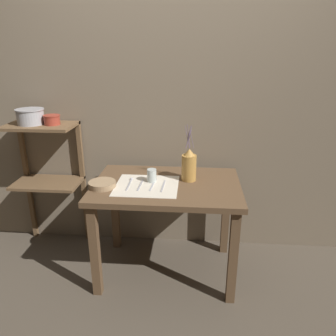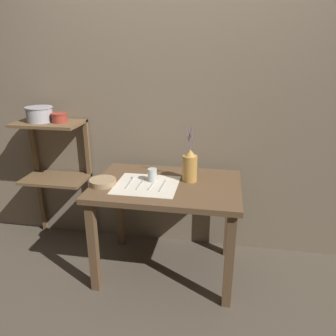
{
  "view_description": "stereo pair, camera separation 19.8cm",
  "coord_description": "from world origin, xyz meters",
  "views": [
    {
      "loc": [
        0.19,
        -2.18,
        1.67
      ],
      "look_at": [
        0.01,
        0.0,
        0.87
      ],
      "focal_mm": 35.0,
      "sensor_mm": 36.0,
      "label": 1
    },
    {
      "loc": [
        0.39,
        -2.15,
        1.67
      ],
      "look_at": [
        0.01,
        0.0,
        0.87
      ],
      "focal_mm": 35.0,
      "sensor_mm": 36.0,
      "label": 2
    }
  ],
  "objects": [
    {
      "name": "spoon_outer",
      "position": [
        -0.09,
        0.01,
        0.76
      ],
      "size": [
        0.03,
        0.22,
        0.02
      ],
      "color": "#A8A8AD",
      "rests_on": "wooden_table"
    },
    {
      "name": "metal_pot_large",
      "position": [
        -1.09,
        0.26,
        1.17
      ],
      "size": [
        0.22,
        0.22,
        0.12
      ],
      "color": "#A8A8AD",
      "rests_on": "wooden_shelf_unit"
    },
    {
      "name": "spoon_inner",
      "position": [
        -0.27,
        0.0,
        0.76
      ],
      "size": [
        0.02,
        0.22,
        0.02
      ],
      "color": "#A8A8AD",
      "rests_on": "wooden_table"
    },
    {
      "name": "wooden_bowl",
      "position": [
        -0.45,
        -0.1,
        0.77
      ],
      "size": [
        0.19,
        0.19,
        0.04
      ],
      "color": "#9E7F5B",
      "rests_on": "wooden_table"
    },
    {
      "name": "glass_tumbler_near",
      "position": [
        -0.11,
        0.02,
        0.8
      ],
      "size": [
        0.07,
        0.07,
        0.09
      ],
      "color": "#B7C1BC",
      "rests_on": "wooden_table"
    },
    {
      "name": "fork_inner",
      "position": [
        -0.02,
        -0.06,
        0.76
      ],
      "size": [
        0.02,
        0.21,
        0.0
      ],
      "color": "#A8A8AD",
      "rests_on": "wooden_table"
    },
    {
      "name": "pitcher_with_flowers",
      "position": [
        0.16,
        0.08,
        0.86
      ],
      "size": [
        0.11,
        0.11,
        0.42
      ],
      "color": "#B7843D",
      "rests_on": "wooden_table"
    },
    {
      "name": "ground_plane",
      "position": [
        0.0,
        0.0,
        0.0
      ],
      "size": [
        12.0,
        12.0,
        0.0
      ],
      "primitive_type": "plane",
      "color": "brown"
    },
    {
      "name": "wooden_table",
      "position": [
        0.0,
        0.0,
        0.64
      ],
      "size": [
        1.06,
        0.72,
        0.75
      ],
      "color": "brown",
      "rests_on": "ground_plane"
    },
    {
      "name": "wooden_shelf_unit",
      "position": [
        -1.02,
        0.3,
        0.78
      ],
      "size": [
        0.54,
        0.33,
        1.11
      ],
      "color": "brown",
      "rests_on": "ground_plane"
    },
    {
      "name": "fork_outer",
      "position": [
        -0.18,
        -0.05,
        0.76
      ],
      "size": [
        0.02,
        0.21,
        0.0
      ],
      "color": "#A8A8AD",
      "rests_on": "wooden_table"
    },
    {
      "name": "metal_pot_small",
      "position": [
        -0.92,
        0.26,
        1.15
      ],
      "size": [
        0.13,
        0.13,
        0.08
      ],
      "color": "#9E3828",
      "rests_on": "wooden_shelf_unit"
    },
    {
      "name": "linen_cloth",
      "position": [
        -0.14,
        -0.05,
        0.75
      ],
      "size": [
        0.45,
        0.4,
        0.0
      ],
      "color": "beige",
      "rests_on": "wooden_table"
    },
    {
      "name": "stone_wall_back",
      "position": [
        0.0,
        0.47,
        1.2
      ],
      "size": [
        7.0,
        0.06,
        2.4
      ],
      "color": "#7A6B56",
      "rests_on": "ground_plane"
    }
  ]
}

